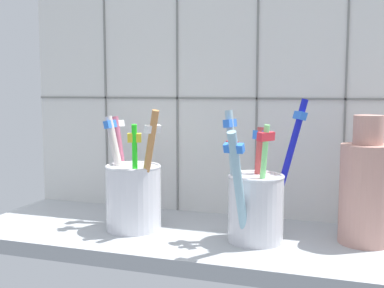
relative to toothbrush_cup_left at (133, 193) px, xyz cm
name	(u,v)px	position (x,y,z in cm)	size (l,w,h in cm)	color
counter_slab	(194,240)	(8.78, 0.94, -6.14)	(64.00, 22.00, 2.00)	#9EA3A8
tile_wall_back	(218,84)	(8.78, 12.94, 15.36)	(64.00, 2.20, 45.00)	silver
toothbrush_cup_left	(133,193)	(0.00, 0.00, 0.00)	(10.82, 8.92, 17.11)	silver
toothbrush_cup_right	(255,201)	(17.42, -0.10, 0.13)	(10.35, 13.46, 18.51)	silver
ceramic_vase	(366,189)	(30.93, 3.58, 1.94)	(6.55, 6.55, 16.47)	tan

